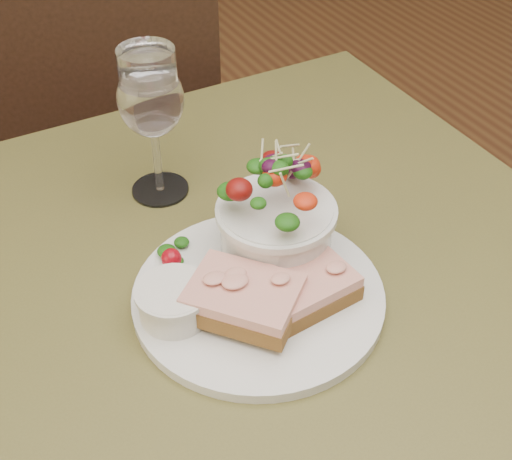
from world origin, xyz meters
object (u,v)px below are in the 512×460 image
dinner_plate (258,296)px  ramekin (174,301)px  wine_glass (151,103)px  chair_far (117,227)px  sandwich_back (244,298)px  salad_bowl (276,209)px  cafe_table (246,346)px  sandwich_front (299,287)px

dinner_plate → ramekin: size_ratio=3.75×
ramekin → wine_glass: wine_glass is taller
chair_far → sandwich_back: size_ratio=6.79×
ramekin → salad_bowl: bearing=14.1°
cafe_table → salad_bowl: size_ratio=6.30×
dinner_plate → cafe_table: bearing=92.7°
sandwich_back → dinner_plate: bearing=86.3°
wine_glass → salad_bowl: bearing=-70.4°
chair_far → sandwich_front: chair_far is taller
dinner_plate → wine_glass: bearing=94.2°
dinner_plate → salad_bowl: 0.09m
chair_far → sandwich_back: 0.89m
cafe_table → chair_far: size_ratio=0.89×
cafe_table → chair_far: 0.78m
cafe_table → sandwich_front: sandwich_front is taller
wine_glass → ramekin: bearing=-108.8°
salad_bowl → sandwich_back: bearing=-138.2°
cafe_table → ramekin: 0.16m
cafe_table → salad_bowl: salad_bowl is taller
ramekin → wine_glass: 0.24m
cafe_table → dinner_plate: 0.11m
sandwich_front → ramekin: (-0.12, 0.04, 0.00)m
cafe_table → wine_glass: bearing=94.5°
salad_bowl → wine_glass: 0.19m
cafe_table → salad_bowl: (0.05, 0.02, 0.17)m
chair_far → sandwich_front: bearing=105.6°
dinner_plate → wine_glass: size_ratio=1.48×
dinner_plate → wine_glass: (-0.02, 0.22, 0.12)m
ramekin → salad_bowl: salad_bowl is taller
cafe_table → sandwich_front: 0.14m
cafe_table → sandwich_back: sandwich_back is taller
cafe_table → ramekin: ramekin is taller
sandwich_back → ramekin: 0.07m
cafe_table → sandwich_front: (0.03, -0.05, 0.13)m
chair_far → sandwich_back: (-0.08, -0.74, 0.49)m
chair_far → ramekin: 0.87m
dinner_plate → sandwich_front: 0.05m
cafe_table → dinner_plate: dinner_plate is taller
sandwich_front → wine_glass: size_ratio=0.64×
dinner_plate → ramekin: 0.09m
cafe_table → sandwich_back: size_ratio=6.04×
dinner_plate → sandwich_back: size_ratio=1.96×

